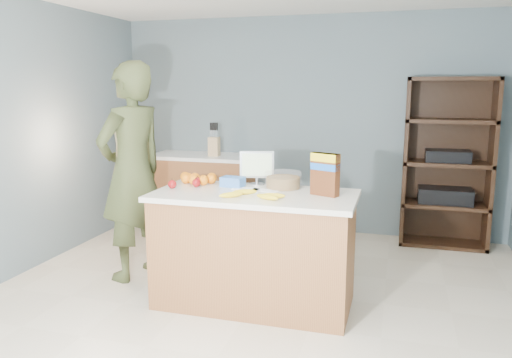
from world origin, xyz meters
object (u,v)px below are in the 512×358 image
(tv, at_px, (257,166))
(shelving_unit, at_px, (446,166))
(cereal_box, at_px, (325,171))
(counter_peninsula, at_px, (254,253))
(person, at_px, (132,172))

(tv, bearing_deg, shelving_unit, 47.03)
(tv, xyz_separation_m, cereal_box, (0.60, -0.25, 0.03))
(counter_peninsula, bearing_deg, person, 167.60)
(counter_peninsula, height_order, tv, tv)
(counter_peninsula, relative_size, tv, 5.53)
(counter_peninsula, distance_m, shelving_unit, 2.61)
(counter_peninsula, xyz_separation_m, cereal_box, (0.53, 0.06, 0.67))
(shelving_unit, xyz_separation_m, cereal_box, (-1.02, -1.99, 0.22))
(cereal_box, bearing_deg, counter_peninsula, -173.33)
(counter_peninsula, relative_size, shelving_unit, 0.87)
(person, height_order, tv, person)
(shelving_unit, relative_size, tv, 6.38)
(tv, bearing_deg, person, -177.54)
(shelving_unit, relative_size, person, 0.94)
(cereal_box, bearing_deg, person, 173.37)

